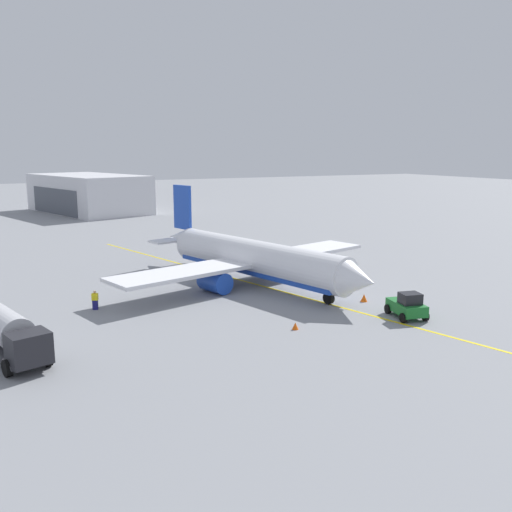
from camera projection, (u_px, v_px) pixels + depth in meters
ground_plane at (256, 284)px, 56.88m from camera, size 400.00×400.00×0.00m
airplane at (253, 259)px, 56.75m from camera, size 30.75×31.32×9.61m
fuel_tanker at (8, 333)px, 36.62m from camera, size 9.93×4.89×3.15m
pushback_tug at (407, 306)px, 45.46m from camera, size 3.95×2.99×2.20m
refueling_worker at (95, 300)px, 47.79m from camera, size 0.54×0.62×1.71m
safety_cone_nose at (364, 298)px, 50.39m from camera, size 0.62×0.62×0.69m
safety_cone_wingtip at (295, 326)px, 42.56m from camera, size 0.51×0.51×0.57m
distant_hangar at (88, 194)px, 122.34m from camera, size 33.63×23.44×8.29m
taxi_line_marking at (256, 284)px, 56.88m from camera, size 64.06×17.24×0.01m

